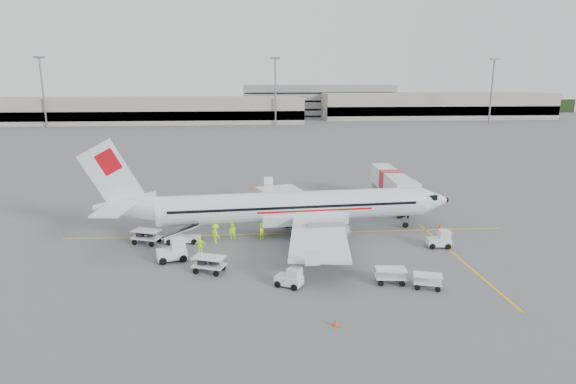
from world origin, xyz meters
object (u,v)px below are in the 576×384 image
object	(u,v)px
tug_aft	(172,250)
aircraft	(294,187)
jet_bridge	(390,188)
tug_mid	(289,277)
belt_loader	(182,231)
tug_fore	(439,239)

from	to	relation	value
tug_aft	aircraft	bearing A→B (deg)	14.25
tug_aft	jet_bridge	bearing A→B (deg)	18.59
jet_bridge	tug_aft	distance (m)	29.19
jet_bridge	tug_mid	world-z (taller)	jet_bridge
aircraft	belt_loader	world-z (taller)	aircraft
tug_mid	tug_fore	bearing A→B (deg)	57.22
aircraft	tug_aft	size ratio (longest dim) A/B	14.20
aircraft	tug_fore	world-z (taller)	aircraft
belt_loader	tug_mid	size ratio (longest dim) A/B	2.15
belt_loader	tug_fore	size ratio (longest dim) A/B	2.04
jet_bridge	belt_loader	xyz separation A→B (m)	(-23.47, -12.25, -0.97)
belt_loader	tug_aft	xyz separation A→B (m)	(-0.31, -4.65, -0.20)
aircraft	belt_loader	bearing A→B (deg)	-174.08
jet_bridge	tug_fore	size ratio (longest dim) A/B	7.75
tug_fore	belt_loader	bearing A→B (deg)	178.28
aircraft	belt_loader	distance (m)	11.48
aircraft	tug_aft	world-z (taller)	aircraft
aircraft	tug_mid	bearing A→B (deg)	-101.43
tug_mid	tug_aft	xyz separation A→B (m)	(-9.49, 5.96, 0.19)
jet_bridge	tug_fore	distance (m)	15.44
tug_aft	tug_fore	bearing A→B (deg)	-13.18
tug_mid	tug_aft	distance (m)	11.21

